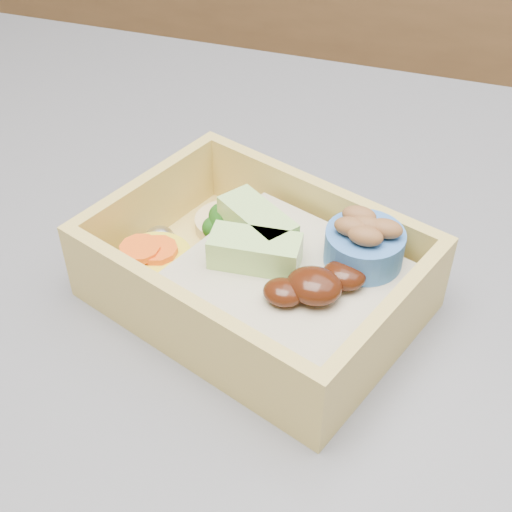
% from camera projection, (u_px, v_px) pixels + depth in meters
% --- Properties ---
extents(bento_box, '(0.23, 0.19, 0.07)m').
position_uv_depth(bento_box, '(266.00, 274.00, 0.43)').
color(bento_box, '#D5B557').
rests_on(bento_box, island).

